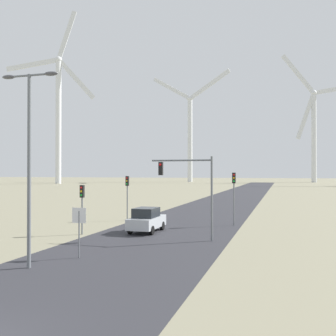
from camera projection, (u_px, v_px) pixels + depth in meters
name	position (u px, v px, depth m)	size (l,w,h in m)	color
road_surface	(222.00, 204.00, 55.83)	(10.00, 240.00, 0.01)	#2D2D33
streetlamp	(29.00, 144.00, 18.51)	(3.02, 0.32, 9.18)	slate
stop_sign_near	(79.00, 223.00, 20.61)	(0.81, 0.07, 2.64)	slate
traffic_light_post_near_left	(82.00, 198.00, 28.38)	(0.28, 0.34, 3.57)	slate
traffic_light_post_near_right	(234.00, 187.00, 33.10)	(0.28, 0.34, 4.47)	slate
traffic_light_post_mid_left	(127.00, 188.00, 36.64)	(0.28, 0.34, 4.14)	slate
traffic_light_mast_overhead	(190.00, 180.00, 26.11)	(4.19, 0.35, 5.55)	slate
car_approaching	(147.00, 220.00, 29.55)	(1.88, 4.12, 1.83)	#B7BCC1
wind_turbine_far_left	(58.00, 107.00, 154.13)	(32.05, 12.92, 68.35)	silver
wind_turbine_left	(190.00, 128.00, 181.93)	(38.50, 8.19, 50.55)	silver
wind_turbine_center	(314.00, 125.00, 172.45)	(33.89, 12.39, 56.28)	silver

